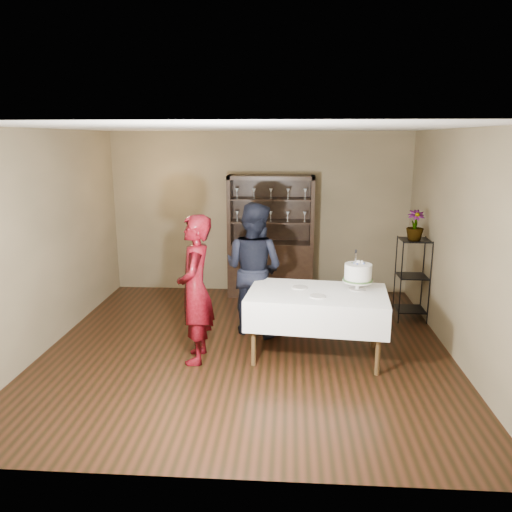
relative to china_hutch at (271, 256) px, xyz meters
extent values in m
plane|color=black|center=(-0.20, -2.25, -0.66)|extent=(5.00, 5.00, 0.00)
plane|color=silver|center=(-0.20, -2.25, 2.04)|extent=(5.00, 5.00, 0.00)
cube|color=brown|center=(-0.20, 0.25, 0.69)|extent=(5.00, 0.02, 2.70)
cube|color=brown|center=(-2.70, -2.25, 0.69)|extent=(0.02, 5.00, 2.70)
cube|color=brown|center=(2.30, -2.25, 0.69)|extent=(0.02, 5.00, 2.70)
cube|color=black|center=(0.00, -0.01, -0.21)|extent=(1.40, 0.48, 0.90)
cube|color=black|center=(0.00, 0.21, 0.79)|extent=(1.40, 0.03, 1.10)
cube|color=black|center=(0.00, -0.01, 1.31)|extent=(1.40, 0.48, 0.06)
cube|color=black|center=(0.00, -0.01, 0.59)|extent=(1.28, 0.42, 0.02)
cube|color=black|center=(0.00, -0.01, 0.96)|extent=(1.28, 0.42, 0.02)
cylinder|color=black|center=(1.88, -1.25, -0.06)|extent=(0.02, 0.02, 1.20)
cylinder|color=black|center=(2.28, -1.25, -0.06)|extent=(0.02, 0.02, 1.20)
cylinder|color=black|center=(1.88, -0.85, -0.06)|extent=(0.02, 0.02, 1.20)
cylinder|color=black|center=(2.28, -0.85, -0.06)|extent=(0.02, 0.02, 1.20)
cube|color=black|center=(2.08, -1.05, -0.51)|extent=(0.40, 0.40, 0.02)
cube|color=black|center=(2.08, -1.05, -0.01)|extent=(0.40, 0.40, 0.01)
cube|color=black|center=(2.08, -1.05, 0.52)|extent=(0.40, 0.40, 0.02)
cube|color=white|center=(0.65, -2.43, -0.04)|extent=(1.72, 1.16, 0.38)
cylinder|color=#48321A|center=(-0.09, -2.74, -0.28)|extent=(0.06, 0.06, 0.77)
cylinder|color=#48321A|center=(1.31, -2.88, -0.28)|extent=(0.06, 0.06, 0.77)
cylinder|color=#48321A|center=(-0.01, -1.97, -0.28)|extent=(0.06, 0.06, 0.77)
cylinder|color=#48321A|center=(1.39, -2.11, -0.28)|extent=(0.06, 0.06, 0.77)
imported|color=#3B0508|center=(-0.77, -2.63, 0.21)|extent=(0.46, 0.66, 1.75)
imported|color=black|center=(-0.16, -1.68, 0.22)|extent=(1.07, 0.99, 1.77)
cylinder|color=silver|center=(1.13, -2.30, 0.15)|extent=(0.20, 0.20, 0.01)
cylinder|color=silver|center=(1.13, -2.30, 0.20)|extent=(0.05, 0.05, 0.10)
cylinder|color=silver|center=(1.13, -2.30, 0.26)|extent=(0.36, 0.36, 0.02)
cylinder|color=#416831|center=(1.13, -2.30, 0.27)|extent=(0.35, 0.35, 0.02)
cylinder|color=white|center=(1.13, -2.30, 0.36)|extent=(0.34, 0.34, 0.20)
sphere|color=#5569B8|center=(1.16, -2.30, 0.48)|extent=(0.02, 0.02, 0.02)
cube|color=white|center=(1.09, -2.32, 0.54)|extent=(0.02, 0.02, 0.14)
cube|color=black|center=(1.09, -2.32, 0.62)|extent=(0.02, 0.02, 0.05)
cylinder|color=silver|center=(0.64, -2.62, 0.16)|extent=(0.20, 0.20, 0.01)
cylinder|color=silver|center=(0.44, -2.28, 0.16)|extent=(0.24, 0.24, 0.01)
imported|color=#416831|center=(2.06, -1.10, 0.73)|extent=(0.24, 0.24, 0.42)
camera|label=1|loc=(0.30, -8.10, 1.92)|focal=35.00mm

